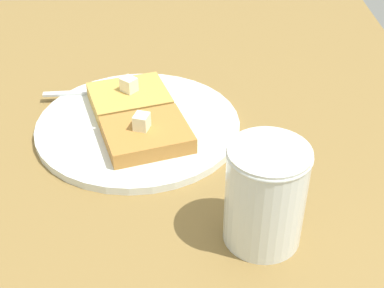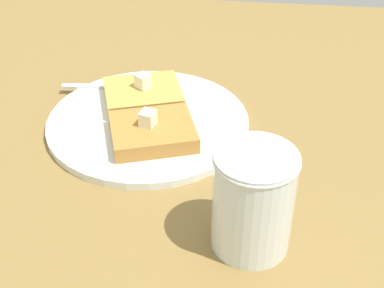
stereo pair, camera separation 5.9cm
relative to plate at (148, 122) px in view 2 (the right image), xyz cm
name	(u,v)px [view 2 (the right image)]	position (x,y,z in cm)	size (l,w,h in cm)	color
table_surface	(121,128)	(-0.52, -3.95, -1.67)	(90.43, 90.43, 2.23)	olive
plate	(148,122)	(0.00, 0.00, 0.00)	(26.31, 26.31, 1.01)	silver
toast_slice_left	(143,95)	(-4.29, -1.45, 1.47)	(8.62, 10.07, 2.03)	gold
toast_slice_middle	(153,132)	(4.29, 1.45, 1.47)	(8.62, 10.07, 2.03)	#AC7433
butter_pat_primary	(143,81)	(-4.60, -1.40, 3.43)	(1.89, 1.70, 1.89)	#F5F0CA
butter_pat_secondary	(148,118)	(4.36, 0.95, 3.43)	(1.89, 1.70, 1.89)	#F0EECA
fork	(125,87)	(-7.57, -4.76, 0.64)	(2.90, 16.06, 0.36)	silver
syrup_jar	(253,203)	(19.31, 13.89, 4.59)	(7.94, 7.94, 10.76)	#34140A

